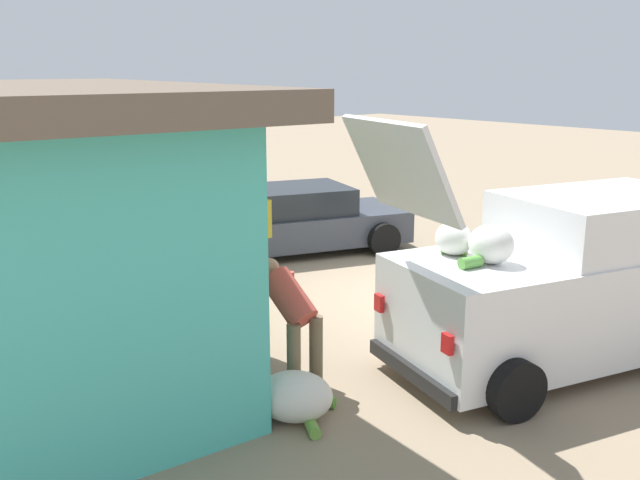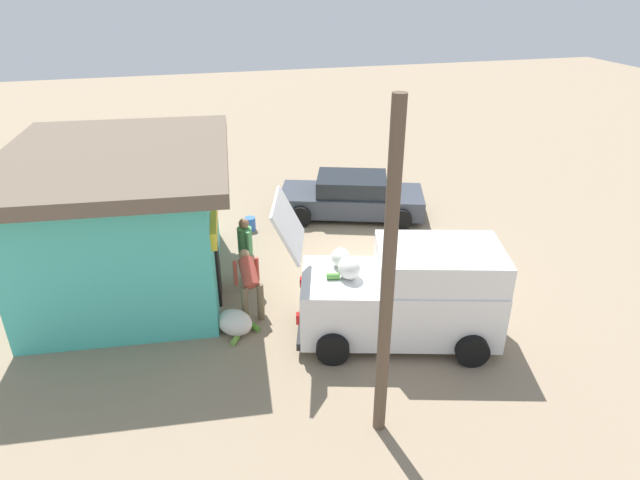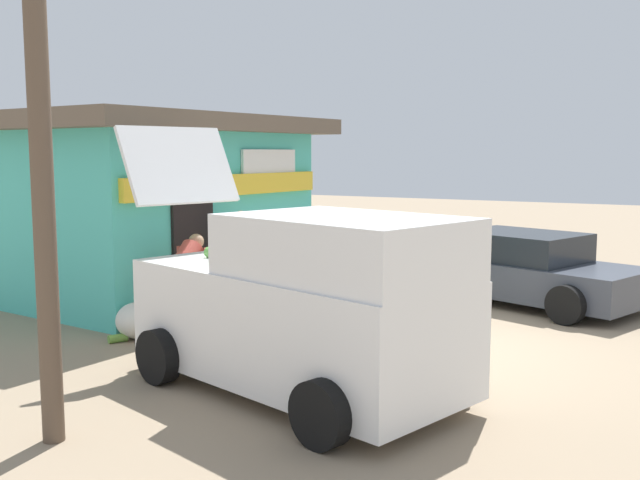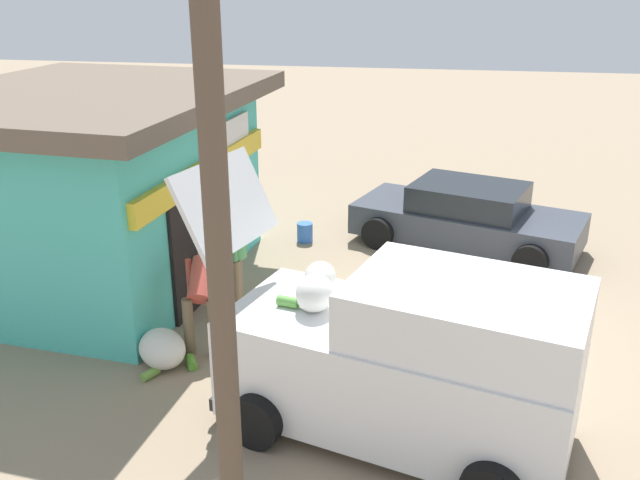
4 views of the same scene
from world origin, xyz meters
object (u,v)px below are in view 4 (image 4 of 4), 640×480
(customer_bending, at_px, (202,291))
(unloaded_banana_pile, at_px, (163,349))
(parked_sedan, at_px, (467,217))
(vendor_standing, at_px, (236,249))
(delivery_van, at_px, (409,359))
(paint_bucket, at_px, (305,232))
(storefront_bar, at_px, (96,185))

(customer_bending, bearing_deg, unloaded_banana_pile, 144.08)
(parked_sedan, xyz_separation_m, vendor_standing, (-3.34, 3.66, 0.41))
(vendor_standing, distance_m, customer_bending, 1.33)
(delivery_van, distance_m, customer_bending, 3.30)
(vendor_standing, height_order, paint_bucket, vendor_standing)
(paint_bucket, bearing_deg, unloaded_banana_pile, 168.41)
(parked_sedan, relative_size, vendor_standing, 2.68)
(storefront_bar, relative_size, unloaded_banana_pile, 6.22)
(parked_sedan, bearing_deg, unloaded_banana_pile, 141.38)
(parked_sedan, height_order, paint_bucket, parked_sedan)
(storefront_bar, height_order, paint_bucket, storefront_bar)
(parked_sedan, distance_m, paint_bucket, 3.20)
(delivery_van, distance_m, vendor_standing, 4.00)
(unloaded_banana_pile, xyz_separation_m, paint_bucket, (4.91, -1.01, -0.05))
(storefront_bar, height_order, delivery_van, storefront_bar)
(delivery_van, height_order, paint_bucket, delivery_van)
(customer_bending, relative_size, unloaded_banana_pile, 1.44)
(storefront_bar, bearing_deg, customer_bending, -128.79)
(delivery_van, distance_m, parked_sedan, 6.23)
(customer_bending, height_order, unloaded_banana_pile, customer_bending)
(customer_bending, distance_m, unloaded_banana_pile, 0.95)
(unloaded_banana_pile, bearing_deg, customer_bending, -35.92)
(vendor_standing, height_order, unloaded_banana_pile, vendor_standing)
(delivery_van, bearing_deg, parked_sedan, -7.61)
(vendor_standing, bearing_deg, delivery_van, -134.93)
(storefront_bar, xyz_separation_m, vendor_standing, (-0.70, -2.61, -0.70))
(parked_sedan, xyz_separation_m, unloaded_banana_pile, (-5.21, 4.17, -0.35))
(parked_sedan, height_order, vendor_standing, vendor_standing)
(parked_sedan, bearing_deg, delivery_van, 172.39)
(unloaded_banana_pile, bearing_deg, paint_bucket, -11.59)
(vendor_standing, bearing_deg, customer_bending, 175.53)
(storefront_bar, xyz_separation_m, paint_bucket, (2.33, -3.10, -1.51))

